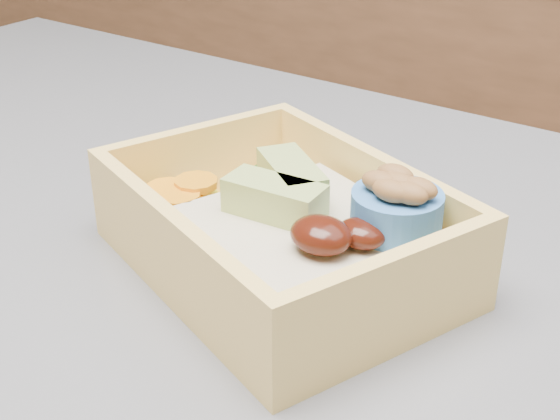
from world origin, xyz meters
The scene contains 1 object.
bento_box centered at (-0.07, 0.04, 0.94)m, with size 0.22×0.19×0.07m.
Camera 1 is at (0.14, -0.26, 1.15)m, focal length 50.00 mm.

